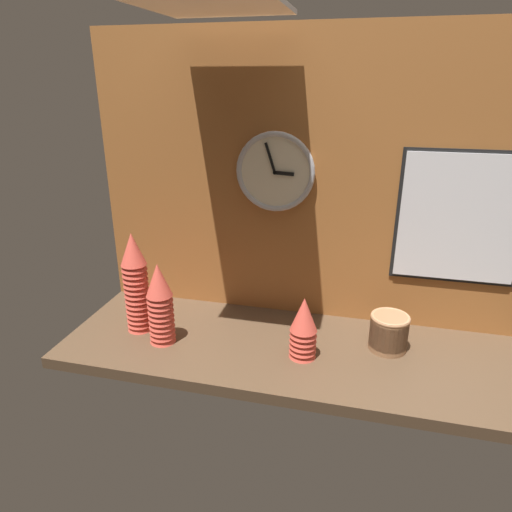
{
  "coord_description": "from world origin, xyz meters",
  "views": [
    {
      "loc": [
        0.21,
        -1.37,
        0.87
      ],
      "look_at": [
        -0.13,
        0.04,
        0.31
      ],
      "focal_mm": 32.0,
      "sensor_mm": 36.0,
      "label": 1
    }
  ],
  "objects_px": {
    "cup_stack_left": "(160,304)",
    "cup_stack_far_left": "(136,283)",
    "bowl_stack_right": "(389,332)",
    "menu_board": "(460,219)",
    "cup_stack_center_right": "(303,328)",
    "wall_clock": "(275,172)"
  },
  "relations": [
    {
      "from": "cup_stack_left",
      "to": "bowl_stack_right",
      "type": "distance_m",
      "value": 0.79
    },
    {
      "from": "cup_stack_center_right",
      "to": "menu_board",
      "type": "distance_m",
      "value": 0.65
    },
    {
      "from": "cup_stack_left",
      "to": "bowl_stack_right",
      "type": "xyz_separation_m",
      "value": [
        0.77,
        0.14,
        -0.08
      ]
    },
    {
      "from": "bowl_stack_right",
      "to": "menu_board",
      "type": "distance_m",
      "value": 0.45
    },
    {
      "from": "cup_stack_far_left",
      "to": "wall_clock",
      "type": "height_order",
      "value": "wall_clock"
    },
    {
      "from": "cup_stack_center_right",
      "to": "wall_clock",
      "type": "xyz_separation_m",
      "value": [
        -0.16,
        0.29,
        0.45
      ]
    },
    {
      "from": "cup_stack_center_right",
      "to": "cup_stack_left",
      "type": "relative_size",
      "value": 0.73
    },
    {
      "from": "bowl_stack_right",
      "to": "menu_board",
      "type": "height_order",
      "value": "menu_board"
    },
    {
      "from": "menu_board",
      "to": "cup_stack_far_left",
      "type": "bearing_deg",
      "value": -166.31
    },
    {
      "from": "cup_stack_left",
      "to": "cup_stack_far_left",
      "type": "bearing_deg",
      "value": 153.59
    },
    {
      "from": "cup_stack_left",
      "to": "wall_clock",
      "type": "height_order",
      "value": "wall_clock"
    },
    {
      "from": "cup_stack_far_left",
      "to": "bowl_stack_right",
      "type": "height_order",
      "value": "cup_stack_far_left"
    },
    {
      "from": "bowl_stack_right",
      "to": "cup_stack_center_right",
      "type": "bearing_deg",
      "value": -157.22
    },
    {
      "from": "cup_stack_left",
      "to": "cup_stack_center_right",
      "type": "bearing_deg",
      "value": 2.8
    },
    {
      "from": "cup_stack_center_right",
      "to": "wall_clock",
      "type": "distance_m",
      "value": 0.56
    },
    {
      "from": "wall_clock",
      "to": "cup_stack_far_left",
      "type": "bearing_deg",
      "value": -150.37
    },
    {
      "from": "cup_stack_far_left",
      "to": "cup_stack_left",
      "type": "xyz_separation_m",
      "value": [
        0.12,
        -0.06,
        -0.04
      ]
    },
    {
      "from": "menu_board",
      "to": "cup_stack_left",
      "type": "bearing_deg",
      "value": -161.53
    },
    {
      "from": "menu_board",
      "to": "wall_clock",
      "type": "bearing_deg",
      "value": -179.2
    },
    {
      "from": "cup_stack_far_left",
      "to": "bowl_stack_right",
      "type": "xyz_separation_m",
      "value": [
        0.89,
        0.08,
        -0.12
      ]
    },
    {
      "from": "cup_stack_center_right",
      "to": "bowl_stack_right",
      "type": "relative_size",
      "value": 1.64
    },
    {
      "from": "cup_stack_center_right",
      "to": "cup_stack_left",
      "type": "distance_m",
      "value": 0.5
    }
  ]
}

